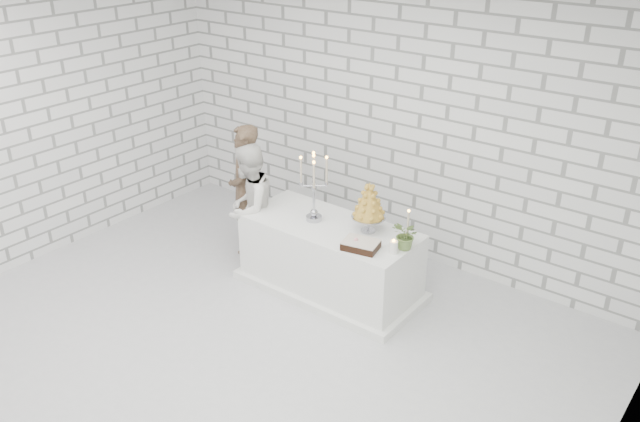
{
  "coord_description": "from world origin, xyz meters",
  "views": [
    {
      "loc": [
        3.54,
        -3.41,
        3.75
      ],
      "look_at": [
        0.13,
        1.01,
        1.05
      ],
      "focal_mm": 37.07,
      "sensor_mm": 36.0,
      "label": 1
    }
  ],
  "objects_px": {
    "cake_table": "(330,257)",
    "croquembouche": "(369,207)",
    "groom": "(245,190)",
    "candelabra": "(314,188)",
    "bride": "(249,208)"
  },
  "relations": [
    {
      "from": "cake_table",
      "to": "croquembouche",
      "type": "height_order",
      "value": "croquembouche"
    },
    {
      "from": "groom",
      "to": "croquembouche",
      "type": "distance_m",
      "value": 1.67
    },
    {
      "from": "cake_table",
      "to": "groom",
      "type": "height_order",
      "value": "groom"
    },
    {
      "from": "candelabra",
      "to": "croquembouche",
      "type": "bearing_deg",
      "value": 12.91
    },
    {
      "from": "bride",
      "to": "cake_table",
      "type": "bearing_deg",
      "value": 84.01
    },
    {
      "from": "bride",
      "to": "croquembouche",
      "type": "bearing_deg",
      "value": 86.76
    },
    {
      "from": "bride",
      "to": "groom",
      "type": "bearing_deg",
      "value": -144.3
    },
    {
      "from": "candelabra",
      "to": "croquembouche",
      "type": "relative_size",
      "value": 1.36
    },
    {
      "from": "croquembouche",
      "to": "bride",
      "type": "bearing_deg",
      "value": -169.19
    },
    {
      "from": "candelabra",
      "to": "croquembouche",
      "type": "height_order",
      "value": "candelabra"
    },
    {
      "from": "cake_table",
      "to": "bride",
      "type": "relative_size",
      "value": 1.27
    },
    {
      "from": "cake_table",
      "to": "candelabra",
      "type": "relative_size",
      "value": 2.53
    },
    {
      "from": "cake_table",
      "to": "croquembouche",
      "type": "bearing_deg",
      "value": 17.77
    },
    {
      "from": "bride",
      "to": "croquembouche",
      "type": "height_order",
      "value": "bride"
    },
    {
      "from": "croquembouche",
      "to": "cake_table",
      "type": "bearing_deg",
      "value": -162.23
    }
  ]
}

